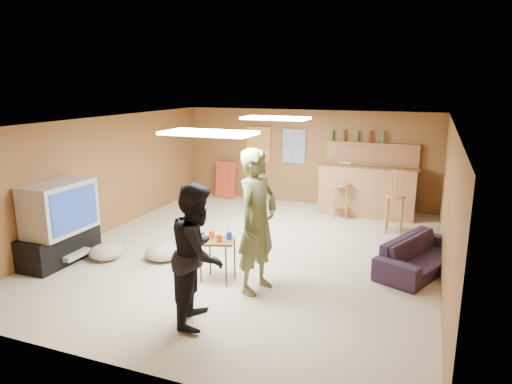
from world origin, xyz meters
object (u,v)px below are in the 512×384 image
(sofa, at_px, (421,255))
(person_olive, at_px, (257,221))
(bar_counter, at_px, (367,190))
(tray_table, at_px, (218,260))
(tv_body, at_px, (59,208))
(person_black, at_px, (198,254))

(sofa, bearing_deg, person_olive, 149.31)
(bar_counter, bearing_deg, tray_table, -109.93)
(bar_counter, xyz_separation_m, sofa, (1.20, -2.77, -0.30))
(tv_body, bearing_deg, sofa, 17.43)
(person_olive, relative_size, person_black, 1.17)
(tv_body, bearing_deg, person_black, -16.42)
(tray_table, bearing_deg, bar_counter, 70.07)
(bar_counter, xyz_separation_m, person_black, (-1.24, -5.31, 0.30))
(person_olive, height_order, person_black, person_olive)
(bar_counter, distance_m, person_black, 5.46)
(bar_counter, height_order, person_olive, person_olive)
(bar_counter, height_order, tray_table, bar_counter)
(person_black, bearing_deg, tv_body, 58.24)
(tv_body, xyz_separation_m, sofa, (5.35, 1.68, -0.65))
(person_black, bearing_deg, tray_table, -0.89)
(sofa, bearing_deg, tray_table, 141.34)
(sofa, bearing_deg, person_black, 159.53)
(bar_counter, height_order, sofa, bar_counter)
(person_olive, distance_m, sofa, 2.68)
(person_black, height_order, tray_table, person_black)
(tv_body, bearing_deg, tray_table, 5.20)
(bar_counter, bearing_deg, person_black, -103.20)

